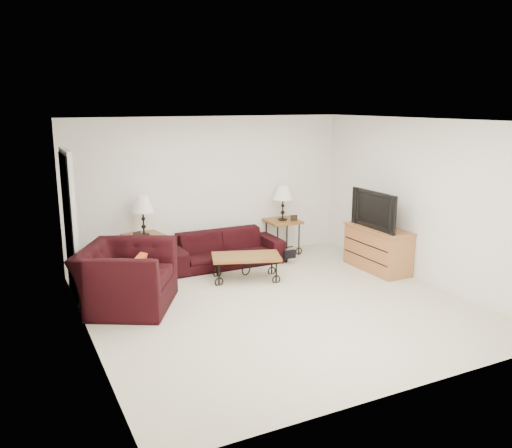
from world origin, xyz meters
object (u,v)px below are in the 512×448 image
at_px(side_table_left, 145,254).
at_px(armchair, 127,277).
at_px(side_table_right, 282,237).
at_px(television, 379,210).
at_px(coffee_table, 246,268).
at_px(sofa, 225,249).
at_px(lamp_left, 143,216).
at_px(tv_stand, 377,249).
at_px(backpack, 286,250).
at_px(lamp_right, 283,203).

xyz_separation_m(side_table_left, armchair, (-0.60, -1.35, 0.11)).
height_order(side_table_right, television, television).
relative_size(side_table_left, coffee_table, 0.61).
bearing_deg(sofa, coffee_table, -89.77).
bearing_deg(coffee_table, sofa, 90.23).
relative_size(lamp_left, television, 0.60).
distance_m(armchair, tv_stand, 4.11).
bearing_deg(television, tv_stand, 90.00).
distance_m(coffee_table, television, 2.36).
distance_m(tv_stand, backpack, 1.55).
distance_m(side_table_left, tv_stand, 3.83).
xyz_separation_m(tv_stand, backpack, (-1.17, 1.01, -0.14)).
relative_size(armchair, television, 1.22).
relative_size(side_table_right, coffee_table, 0.60).
xyz_separation_m(side_table_left, tv_stand, (3.51, -1.53, 0.04)).
bearing_deg(side_table_left, armchair, -113.81).
height_order(sofa, side_table_left, side_table_left).
height_order(lamp_left, lamp_right, lamp_left).
height_order(side_table_left, side_table_right, side_table_left).
height_order(coffee_table, armchair, armchair).
height_order(coffee_table, television, television).
bearing_deg(lamp_right, side_table_right, 0.00).
bearing_deg(armchair, side_table_left, 5.15).
bearing_deg(lamp_left, lamp_right, 0.00).
xyz_separation_m(lamp_right, coffee_table, (-1.23, -1.04, -0.76)).
bearing_deg(television, coffee_table, -102.90).
bearing_deg(side_table_right, coffee_table, -139.70).
relative_size(sofa, television, 1.85).
height_order(lamp_left, backpack, lamp_left).
bearing_deg(television, side_table_right, -148.79).
xyz_separation_m(side_table_right, armchair, (-3.16, -1.35, 0.11)).
relative_size(lamp_left, backpack, 1.46).
bearing_deg(sofa, armchair, -148.65).
bearing_deg(television, armchair, -92.54).
bearing_deg(armchair, sofa, -29.69).
relative_size(lamp_left, coffee_table, 0.61).
height_order(sofa, television, television).
height_order(side_table_left, backpack, side_table_left).
xyz_separation_m(armchair, television, (4.08, -0.18, 0.60)).
xyz_separation_m(coffee_table, television, (2.16, -0.49, 0.83)).
xyz_separation_m(sofa, side_table_left, (-1.33, 0.18, 0.03)).
xyz_separation_m(sofa, lamp_left, (-1.33, 0.18, 0.67)).
height_order(sofa, backpack, sofa).
distance_m(armchair, television, 4.13).
relative_size(lamp_right, television, 0.59).
bearing_deg(side_table_left, tv_stand, -23.62).
xyz_separation_m(lamp_right, tv_stand, (0.95, -1.53, -0.59)).
bearing_deg(backpack, television, -52.83).
height_order(sofa, coffee_table, sofa).
distance_m(side_table_left, coffee_table, 1.69).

